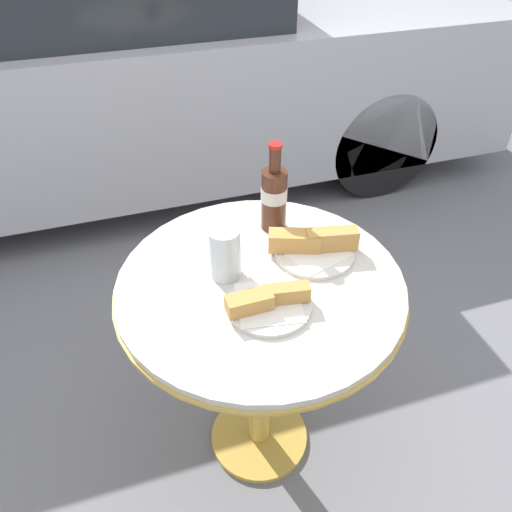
{
  "coord_description": "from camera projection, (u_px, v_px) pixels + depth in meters",
  "views": [
    {
      "loc": [
        -0.29,
        -0.88,
        1.59
      ],
      "look_at": [
        0.0,
        0.04,
        0.79
      ],
      "focal_mm": 35.0,
      "sensor_mm": 36.0,
      "label": 1
    }
  ],
  "objects": [
    {
      "name": "ground_plane",
      "position": [
        259.0,
        437.0,
        1.73
      ],
      "size": [
        30.0,
        30.0,
        0.0
      ],
      "primitive_type": "plane",
      "color": "slate"
    },
    {
      "name": "bistro_table",
      "position": [
        260.0,
        319.0,
        1.35
      ],
      "size": [
        0.74,
        0.74,
        0.74
      ],
      "color": "gold",
      "rests_on": "ground_plane"
    },
    {
      "name": "cola_bottle_left",
      "position": [
        274.0,
        196.0,
        1.37
      ],
      "size": [
        0.07,
        0.07,
        0.26
      ],
      "color": "#4C2819",
      "rests_on": "bistro_table"
    },
    {
      "name": "drinking_glass",
      "position": [
        225.0,
        255.0,
        1.23
      ],
      "size": [
        0.08,
        0.08,
        0.14
      ],
      "color": "black",
      "rests_on": "bistro_table"
    },
    {
      "name": "lunch_plate_near",
      "position": [
        268.0,
        302.0,
        1.17
      ],
      "size": [
        0.21,
        0.2,
        0.06
      ],
      "color": "silver",
      "rests_on": "bistro_table"
    },
    {
      "name": "lunch_plate_far",
      "position": [
        313.0,
        246.0,
        1.32
      ],
      "size": [
        0.24,
        0.21,
        0.07
      ],
      "color": "silver",
      "rests_on": "bistro_table"
    },
    {
      "name": "parked_car",
      "position": [
        102.0,
        59.0,
        2.81
      ],
      "size": [
        4.34,
        1.76,
        1.36
      ],
      "color": "#B7B7BC",
      "rests_on": "ground_plane"
    }
  ]
}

